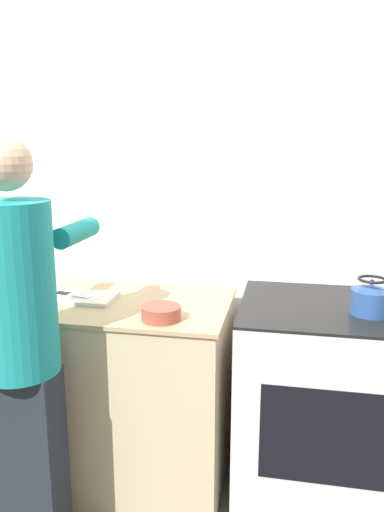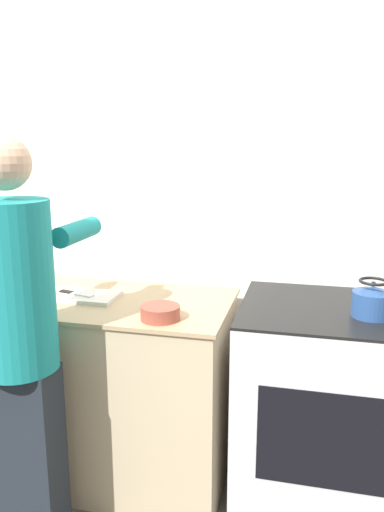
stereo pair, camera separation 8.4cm
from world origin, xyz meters
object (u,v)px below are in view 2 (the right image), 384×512
at_px(kettle, 372,301).
at_px(cutting_board, 77,296).
at_px(knife, 75,293).
at_px(bowl_prep, 160,313).
at_px(oven, 324,407).
at_px(person, 20,335).

bearing_deg(kettle, cutting_board, 177.88).
bearing_deg(knife, bowl_prep, -8.29).
bearing_deg(oven, bowl_prep, -162.03).
bearing_deg(person, bowl_prep, 31.97).
bearing_deg(bowl_prep, kettle, 9.86).
distance_m(person, kettle, 1.38).
xyz_separation_m(person, bowl_prep, (0.47, 0.29, 0.03)).
height_order(person, knife, person).
bearing_deg(cutting_board, person, -89.87).
bearing_deg(bowl_prep, person, -148.03).
xyz_separation_m(oven, kettle, (0.15, -0.08, 0.53)).
relative_size(cutting_board, kettle, 2.44).
xyz_separation_m(person, kettle, (1.31, 0.44, 0.10)).
distance_m(oven, person, 1.33).
distance_m(cutting_board, bowl_prep, 0.51).
distance_m(oven, bowl_prep, 0.85).
bearing_deg(cutting_board, bowl_prep, -22.46).
bearing_deg(kettle, person, -161.47).
bearing_deg(oven, person, -155.96).
bearing_deg(kettle, oven, 153.44).
bearing_deg(person, oven, 24.04).
relative_size(knife, bowl_prep, 1.14).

